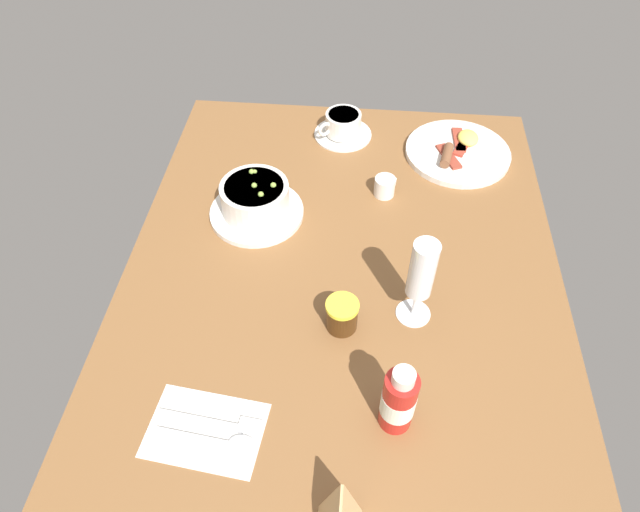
{
  "coord_description": "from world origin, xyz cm",
  "views": [
    {
      "loc": [
        68.66,
        1.95,
        82.17
      ],
      "look_at": [
        0.01,
        -4.28,
        4.0
      ],
      "focal_mm": 31.18,
      "sensor_mm": 36.0,
      "label": 1
    }
  ],
  "objects_px": {
    "cutlery_setting": "(208,430)",
    "breakfast_plate": "(458,151)",
    "creamer_jug": "(385,186)",
    "jam_jar": "(342,315)",
    "porridge_bowl": "(255,201)",
    "sauce_bottle_red": "(398,401)",
    "wine_glass": "(422,274)",
    "coffee_cup": "(343,126)"
  },
  "relations": [
    {
      "from": "porridge_bowl",
      "to": "sauce_bottle_red",
      "type": "bearing_deg",
      "value": 33.68
    },
    {
      "from": "wine_glass",
      "to": "jam_jar",
      "type": "relative_size",
      "value": 2.91
    },
    {
      "from": "coffee_cup",
      "to": "creamer_jug",
      "type": "distance_m",
      "value": 0.23
    },
    {
      "from": "creamer_jug",
      "to": "breakfast_plate",
      "type": "relative_size",
      "value": 0.22
    },
    {
      "from": "cutlery_setting",
      "to": "porridge_bowl",
      "type": "bearing_deg",
      "value": -179.52
    },
    {
      "from": "cutlery_setting",
      "to": "jam_jar",
      "type": "bearing_deg",
      "value": 138.13
    },
    {
      "from": "wine_glass",
      "to": "sauce_bottle_red",
      "type": "relative_size",
      "value": 1.28
    },
    {
      "from": "porridge_bowl",
      "to": "wine_glass",
      "type": "xyz_separation_m",
      "value": [
        0.23,
        0.32,
        0.07
      ]
    },
    {
      "from": "wine_glass",
      "to": "breakfast_plate",
      "type": "xyz_separation_m",
      "value": [
        -0.47,
        0.11,
        -0.1
      ]
    },
    {
      "from": "cutlery_setting",
      "to": "sauce_bottle_red",
      "type": "xyz_separation_m",
      "value": [
        -0.04,
        0.29,
        0.06
      ]
    },
    {
      "from": "coffee_cup",
      "to": "porridge_bowl",
      "type": "bearing_deg",
      "value": -29.0
    },
    {
      "from": "cutlery_setting",
      "to": "coffee_cup",
      "type": "height_order",
      "value": "coffee_cup"
    },
    {
      "from": "porridge_bowl",
      "to": "sauce_bottle_red",
      "type": "relative_size",
      "value": 1.38
    },
    {
      "from": "wine_glass",
      "to": "sauce_bottle_red",
      "type": "distance_m",
      "value": 0.22
    },
    {
      "from": "porridge_bowl",
      "to": "cutlery_setting",
      "type": "relative_size",
      "value": 1.03
    },
    {
      "from": "porridge_bowl",
      "to": "breakfast_plate",
      "type": "xyz_separation_m",
      "value": [
        -0.24,
        0.44,
        -0.03
      ]
    },
    {
      "from": "porridge_bowl",
      "to": "creamer_jug",
      "type": "bearing_deg",
      "value": 108.36
    },
    {
      "from": "porridge_bowl",
      "to": "wine_glass",
      "type": "relative_size",
      "value": 1.08
    },
    {
      "from": "creamer_jug",
      "to": "sauce_bottle_red",
      "type": "bearing_deg",
      "value": 2.51
    },
    {
      "from": "sauce_bottle_red",
      "to": "breakfast_plate",
      "type": "distance_m",
      "value": 0.69
    },
    {
      "from": "jam_jar",
      "to": "sauce_bottle_red",
      "type": "height_order",
      "value": "sauce_bottle_red"
    },
    {
      "from": "wine_glass",
      "to": "sauce_bottle_red",
      "type": "height_order",
      "value": "wine_glass"
    },
    {
      "from": "coffee_cup",
      "to": "creamer_jug",
      "type": "xyz_separation_m",
      "value": [
        0.2,
        0.1,
        -0.01
      ]
    },
    {
      "from": "coffee_cup",
      "to": "jam_jar",
      "type": "xyz_separation_m",
      "value": [
        0.56,
        0.03,
        0.0
      ]
    },
    {
      "from": "creamer_jug",
      "to": "jam_jar",
      "type": "distance_m",
      "value": 0.36
    },
    {
      "from": "sauce_bottle_red",
      "to": "breakfast_plate",
      "type": "xyz_separation_m",
      "value": [
        -0.68,
        0.15,
        -0.05
      ]
    },
    {
      "from": "cutlery_setting",
      "to": "creamer_jug",
      "type": "height_order",
      "value": "creamer_jug"
    },
    {
      "from": "cutlery_setting",
      "to": "coffee_cup",
      "type": "xyz_separation_m",
      "value": [
        -0.77,
        0.16,
        0.03
      ]
    },
    {
      "from": "wine_glass",
      "to": "breakfast_plate",
      "type": "bearing_deg",
      "value": 166.46
    },
    {
      "from": "cutlery_setting",
      "to": "sauce_bottle_red",
      "type": "distance_m",
      "value": 0.3
    },
    {
      "from": "porridge_bowl",
      "to": "sauce_bottle_red",
      "type": "xyz_separation_m",
      "value": [
        0.43,
        0.29,
        0.02
      ]
    },
    {
      "from": "creamer_jug",
      "to": "breakfast_plate",
      "type": "bearing_deg",
      "value": 132.1
    },
    {
      "from": "cutlery_setting",
      "to": "creamer_jug",
      "type": "relative_size",
      "value": 3.51
    },
    {
      "from": "cutlery_setting",
      "to": "breakfast_plate",
      "type": "distance_m",
      "value": 0.84
    },
    {
      "from": "wine_glass",
      "to": "breakfast_plate",
      "type": "distance_m",
      "value": 0.49
    },
    {
      "from": "jam_jar",
      "to": "breakfast_plate",
      "type": "relative_size",
      "value": 0.26
    },
    {
      "from": "creamer_jug",
      "to": "jam_jar",
      "type": "relative_size",
      "value": 0.87
    },
    {
      "from": "wine_glass",
      "to": "breakfast_plate",
      "type": "height_order",
      "value": "wine_glass"
    },
    {
      "from": "coffee_cup",
      "to": "breakfast_plate",
      "type": "xyz_separation_m",
      "value": [
        0.05,
        0.27,
        -0.02
      ]
    },
    {
      "from": "cutlery_setting",
      "to": "breakfast_plate",
      "type": "xyz_separation_m",
      "value": [
        -0.72,
        0.43,
        0.01
      ]
    },
    {
      "from": "wine_glass",
      "to": "coffee_cup",
      "type": "bearing_deg",
      "value": -162.83
    },
    {
      "from": "coffee_cup",
      "to": "sauce_bottle_red",
      "type": "xyz_separation_m",
      "value": [
        0.73,
        0.13,
        0.04
      ]
    }
  ]
}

